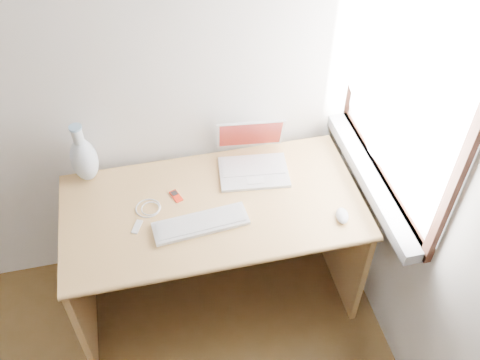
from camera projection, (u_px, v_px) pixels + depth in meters
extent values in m
cube|color=white|center=(407.00, 82.00, 2.12)|extent=(0.01, 0.90, 1.00)
cube|color=gray|center=(370.00, 178.00, 2.49)|extent=(0.10, 0.96, 0.06)
cube|color=white|center=(390.00, 78.00, 2.09)|extent=(0.02, 0.84, 0.92)
cube|color=tan|center=(212.00, 206.00, 2.47)|extent=(1.38, 0.69, 0.03)
cube|color=tan|center=(80.00, 278.00, 2.62)|extent=(0.03, 0.65, 0.70)
cube|color=tan|center=(340.00, 231.00, 2.83)|extent=(0.03, 0.65, 0.70)
cube|color=tan|center=(203.00, 192.00, 2.87)|extent=(1.32, 0.03, 0.46)
cube|color=silver|center=(254.00, 172.00, 2.60)|extent=(0.36, 0.27, 0.02)
cube|color=silver|center=(254.00, 171.00, 2.59)|extent=(0.31, 0.16, 0.00)
cube|color=silver|center=(249.00, 139.00, 2.59)|extent=(0.34, 0.12, 0.21)
cube|color=maroon|center=(249.00, 139.00, 2.59)|extent=(0.31, 0.10, 0.18)
cube|color=white|center=(201.00, 224.00, 2.36)|extent=(0.43, 0.16, 0.02)
cube|color=silver|center=(201.00, 222.00, 2.36)|extent=(0.40, 0.13, 0.00)
ellipsoid|color=silver|center=(342.00, 216.00, 2.39)|extent=(0.08, 0.11, 0.03)
cube|color=#B61F0C|center=(176.00, 196.00, 2.49)|extent=(0.06, 0.09, 0.01)
cube|color=black|center=(176.00, 195.00, 2.49)|extent=(0.04, 0.04, 0.00)
torus|color=white|center=(148.00, 208.00, 2.44)|extent=(0.12, 0.12, 0.01)
cube|color=white|center=(137.00, 227.00, 2.36)|extent=(0.06, 0.08, 0.01)
ellipsoid|color=white|center=(84.00, 160.00, 2.49)|extent=(0.12, 0.12, 0.24)
cylinder|color=white|center=(78.00, 136.00, 2.39)|extent=(0.05, 0.05, 0.10)
cylinder|color=#7FABCC|center=(75.00, 128.00, 2.35)|extent=(0.06, 0.06, 0.01)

